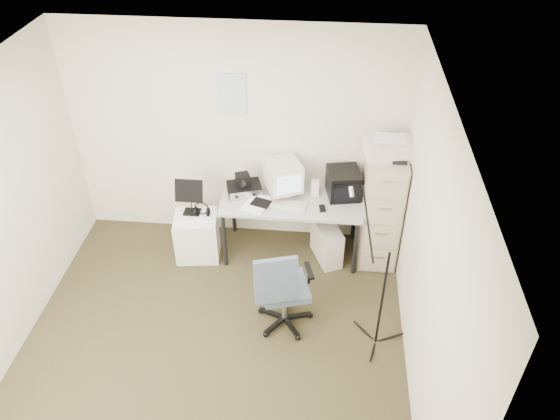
# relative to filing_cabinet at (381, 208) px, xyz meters

# --- Properties ---
(floor) EXTENTS (3.60, 3.60, 0.01)m
(floor) POSITION_rel_filing_cabinet_xyz_m (-1.58, -1.48, -0.66)
(floor) COLOR #2D2517
(floor) RESTS_ON ground
(ceiling) EXTENTS (3.60, 3.60, 0.01)m
(ceiling) POSITION_rel_filing_cabinet_xyz_m (-1.58, -1.48, 1.85)
(ceiling) COLOR white
(ceiling) RESTS_ON ground
(wall_back) EXTENTS (3.60, 0.02, 2.50)m
(wall_back) POSITION_rel_filing_cabinet_xyz_m (-1.58, 0.32, 0.60)
(wall_back) COLOR beige
(wall_back) RESTS_ON ground
(wall_right) EXTENTS (0.02, 3.60, 2.50)m
(wall_right) POSITION_rel_filing_cabinet_xyz_m (0.22, -1.48, 0.60)
(wall_right) COLOR beige
(wall_right) RESTS_ON ground
(wall_calendar) EXTENTS (0.30, 0.02, 0.44)m
(wall_calendar) POSITION_rel_filing_cabinet_xyz_m (-1.60, 0.31, 1.10)
(wall_calendar) COLOR white
(wall_calendar) RESTS_ON wall_back
(filing_cabinet) EXTENTS (0.40, 0.60, 1.30)m
(filing_cabinet) POSITION_rel_filing_cabinet_xyz_m (0.00, 0.00, 0.00)
(filing_cabinet) COLOR #C1B299
(filing_cabinet) RESTS_ON floor
(printer) EXTENTS (0.51, 0.39, 0.18)m
(printer) POSITION_rel_filing_cabinet_xyz_m (0.00, -0.01, 0.74)
(printer) COLOR beige
(printer) RESTS_ON filing_cabinet
(desk) EXTENTS (1.50, 0.70, 0.73)m
(desk) POSITION_rel_filing_cabinet_xyz_m (-0.95, -0.03, -0.29)
(desk) COLOR #B2B2B2
(desk) RESTS_ON floor
(crt_monitor) EXTENTS (0.46, 0.47, 0.38)m
(crt_monitor) POSITION_rel_filing_cabinet_xyz_m (-1.05, 0.07, 0.27)
(crt_monitor) COLOR beige
(crt_monitor) RESTS_ON desk
(crt_tv) EXTENTS (0.39, 0.40, 0.30)m
(crt_tv) POSITION_rel_filing_cabinet_xyz_m (-0.41, 0.10, 0.23)
(crt_tv) COLOR black
(crt_tv) RESTS_ON desk
(desk_speaker) EXTENTS (0.09, 0.09, 0.16)m
(desk_speaker) POSITION_rel_filing_cabinet_xyz_m (-0.71, 0.09, 0.16)
(desk_speaker) COLOR silver
(desk_speaker) RESTS_ON desk
(keyboard) EXTENTS (0.42, 0.21, 0.02)m
(keyboard) POSITION_rel_filing_cabinet_xyz_m (-0.99, -0.16, 0.09)
(keyboard) COLOR beige
(keyboard) RESTS_ON desk
(mouse) EXTENTS (0.08, 0.11, 0.03)m
(mouse) POSITION_rel_filing_cabinet_xyz_m (-0.62, -0.19, 0.10)
(mouse) COLOR black
(mouse) RESTS_ON desk
(radio_receiver) EXTENTS (0.42, 0.35, 0.10)m
(radio_receiver) POSITION_rel_filing_cabinet_xyz_m (-1.47, 0.04, 0.13)
(radio_receiver) COLOR black
(radio_receiver) RESTS_ON desk
(radio_speaker) EXTENTS (0.18, 0.17, 0.14)m
(radio_speaker) POSITION_rel_filing_cabinet_xyz_m (-1.48, 0.03, 0.25)
(radio_speaker) COLOR black
(radio_speaker) RESTS_ON radio_receiver
(papers) EXTENTS (0.33, 0.38, 0.02)m
(papers) POSITION_rel_filing_cabinet_xyz_m (-1.30, -0.17, 0.09)
(papers) COLOR white
(papers) RESTS_ON desk
(pc_tower) EXTENTS (0.38, 0.52, 0.44)m
(pc_tower) POSITION_rel_filing_cabinet_xyz_m (-0.55, -0.11, -0.43)
(pc_tower) COLOR beige
(pc_tower) RESTS_ON floor
(office_chair) EXTENTS (0.69, 0.69, 0.97)m
(office_chair) POSITION_rel_filing_cabinet_xyz_m (-0.93, -1.09, -0.17)
(office_chair) COLOR #3C444D
(office_chair) RESTS_ON floor
(side_cart) EXTENTS (0.49, 0.42, 0.56)m
(side_cart) POSITION_rel_filing_cabinet_xyz_m (-1.97, -0.21, -0.37)
(side_cart) COLOR white
(side_cart) RESTS_ON floor
(music_stand) EXTENTS (0.32, 0.20, 0.43)m
(music_stand) POSITION_rel_filing_cabinet_xyz_m (-2.02, -0.15, 0.13)
(music_stand) COLOR black
(music_stand) RESTS_ON side_cart
(headphones) EXTENTS (0.23, 0.23, 0.03)m
(headphones) POSITION_rel_filing_cabinet_xyz_m (-1.90, -0.18, -0.04)
(headphones) COLOR black
(headphones) RESTS_ON side_cart
(mic_stand) EXTENTS (0.03, 0.03, 1.47)m
(mic_stand) POSITION_rel_filing_cabinet_xyz_m (-0.04, -1.26, 0.09)
(mic_stand) COLOR black
(mic_stand) RESTS_ON floor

